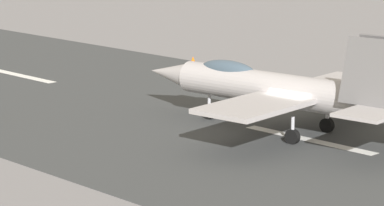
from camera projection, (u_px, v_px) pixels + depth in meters
The scene contains 5 objects.
ground_plane at pixel (296, 137), 47.08m from camera, with size 400.00×400.00×0.00m, color slate.
runway_strip at pixel (296, 137), 47.07m from camera, with size 240.00×26.00×0.02m.
fighter_jet at pixel (284, 89), 47.47m from camera, with size 17.19×13.48×5.53m.
marker_cone_mid at pixel (353, 86), 59.09m from camera, with size 0.44×0.44×0.55m, color orange.
marker_cone_far at pixel (193, 60), 69.31m from camera, with size 0.44×0.44×0.55m, color orange.
Camera 1 is at (-28.85, 35.83, 11.49)m, focal length 86.06 mm.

